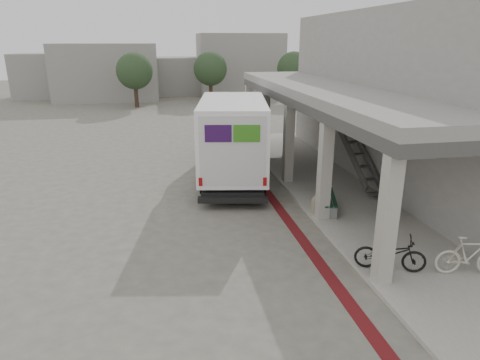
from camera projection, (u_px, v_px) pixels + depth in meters
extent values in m
plane|color=#605B52|center=(264.00, 232.00, 13.52)|extent=(120.00, 120.00, 0.00)
cube|color=#5E1216|center=(278.00, 207.00, 15.57)|extent=(0.35, 40.00, 0.01)
cube|color=gray|center=(381.00, 221.00, 14.21)|extent=(4.40, 28.00, 0.12)
cube|color=gray|center=(410.00, 97.00, 17.94)|extent=(4.30, 17.00, 7.00)
cube|color=#484643|center=(326.00, 99.00, 17.28)|extent=(3.40, 16.90, 0.35)
cube|color=gray|center=(326.00, 91.00, 17.17)|extent=(3.40, 16.90, 0.35)
cube|color=gray|center=(107.00, 72.00, 43.01)|extent=(10.00, 6.00, 5.50)
cube|color=gray|center=(176.00, 76.00, 48.22)|extent=(8.00, 6.00, 4.00)
cube|color=gray|center=(240.00, 64.00, 47.20)|extent=(9.00, 6.00, 6.50)
cube|color=gray|center=(51.00, 76.00, 44.90)|extent=(7.00, 5.00, 4.50)
cylinder|color=#38281C|center=(136.00, 94.00, 38.42)|extent=(0.36, 0.36, 2.40)
sphere|color=#293D23|center=(134.00, 71.00, 37.80)|extent=(3.20, 3.20, 3.20)
cylinder|color=#38281C|center=(211.00, 90.00, 41.52)|extent=(0.36, 0.36, 2.40)
sphere|color=#293D23|center=(210.00, 69.00, 40.90)|extent=(3.20, 3.20, 3.20)
cylinder|color=#38281C|center=(293.00, 89.00, 42.00)|extent=(0.36, 0.36, 2.40)
sphere|color=#293D23|center=(294.00, 68.00, 41.38)|extent=(3.20, 3.20, 3.20)
cube|color=black|center=(233.00, 167.00, 18.88)|extent=(3.56, 7.84, 0.32)
cube|color=white|center=(233.00, 135.00, 17.43)|extent=(3.53, 5.98, 2.81)
cube|color=white|center=(233.00, 122.00, 21.02)|extent=(2.91, 2.47, 2.49)
cube|color=white|center=(233.00, 136.00, 22.39)|extent=(2.45, 1.05, 0.86)
cube|color=black|center=(233.00, 107.00, 21.66)|extent=(2.43, 0.93, 1.13)
cube|color=black|center=(233.00, 200.00, 15.20)|extent=(2.49, 0.70, 0.19)
cube|color=#32104B|center=(202.00, 120.00, 17.98)|extent=(0.29, 1.49, 0.81)
cube|color=#38871D|center=(199.00, 127.00, 16.44)|extent=(0.29, 1.49, 0.81)
cube|color=#32104B|center=(218.00, 134.00, 14.52)|extent=(0.91, 0.19, 0.59)
cube|color=#38871D|center=(247.00, 134.00, 14.53)|extent=(0.91, 0.19, 0.59)
cylinder|color=black|center=(211.00, 151.00, 21.52)|extent=(0.47, 1.01, 0.97)
cylinder|color=black|center=(256.00, 151.00, 21.54)|extent=(0.47, 1.01, 0.97)
cylinder|color=black|center=(204.00, 182.00, 16.79)|extent=(0.47, 1.01, 0.97)
cylinder|color=black|center=(262.00, 181.00, 16.82)|extent=(0.47, 1.01, 0.97)
cube|color=gray|center=(331.00, 212.00, 14.21)|extent=(0.43, 0.21, 0.42)
cube|color=gray|center=(326.00, 195.00, 15.78)|extent=(0.43, 0.21, 0.42)
cube|color=#10311F|center=(324.00, 197.00, 14.94)|extent=(0.69, 1.95, 0.05)
cube|color=#10311F|center=(329.00, 197.00, 14.93)|extent=(0.69, 1.95, 0.05)
cube|color=#10311F|center=(333.00, 197.00, 14.91)|extent=(0.69, 1.95, 0.05)
cylinder|color=gray|center=(385.00, 212.00, 14.18)|extent=(0.44, 0.44, 0.44)
sphere|color=gray|center=(386.00, 206.00, 14.11)|extent=(0.44, 0.44, 0.44)
cylinder|color=gray|center=(317.00, 206.00, 14.75)|extent=(0.39, 0.39, 0.39)
sphere|color=gray|center=(317.00, 201.00, 14.69)|extent=(0.39, 0.39, 0.39)
cube|color=slate|center=(390.00, 189.00, 15.46)|extent=(0.54, 0.68, 1.05)
imported|color=black|center=(390.00, 253.00, 10.93)|extent=(1.88, 1.27, 0.93)
imported|color=beige|center=(470.00, 256.00, 10.70)|extent=(1.79, 0.83, 1.04)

